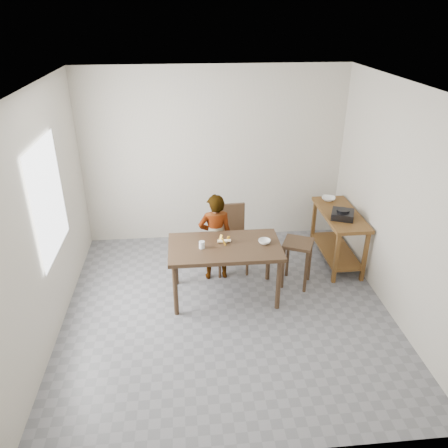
{
  "coord_description": "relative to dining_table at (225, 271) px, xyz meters",
  "views": [
    {
      "loc": [
        -0.47,
        -4.4,
        3.41
      ],
      "look_at": [
        0.0,
        0.4,
        1.0
      ],
      "focal_mm": 35.0,
      "sensor_mm": 36.0,
      "label": 1
    }
  ],
  "objects": [
    {
      "name": "floor",
      "position": [
        0.0,
        -0.3,
        -0.4
      ],
      "size": [
        4.0,
        4.0,
        0.04
      ],
      "primitive_type": "cube",
      "color": "slate",
      "rests_on": "ground"
    },
    {
      "name": "ceiling",
      "position": [
        0.0,
        -0.3,
        2.35
      ],
      "size": [
        4.0,
        4.0,
        0.04
      ],
      "primitive_type": "cube",
      "color": "white",
      "rests_on": "wall_back"
    },
    {
      "name": "wall_back",
      "position": [
        0.0,
        1.72,
        0.98
      ],
      "size": [
        4.0,
        0.04,
        2.7
      ],
      "primitive_type": "cube",
      "color": "beige",
      "rests_on": "ground"
    },
    {
      "name": "wall_front",
      "position": [
        0.0,
        -2.32,
        0.98
      ],
      "size": [
        4.0,
        0.04,
        2.7
      ],
      "primitive_type": "cube",
      "color": "beige",
      "rests_on": "ground"
    },
    {
      "name": "wall_left",
      "position": [
        -2.02,
        -0.3,
        0.98
      ],
      "size": [
        0.04,
        4.0,
        2.7
      ],
      "primitive_type": "cube",
      "color": "beige",
      "rests_on": "ground"
    },
    {
      "name": "wall_right",
      "position": [
        2.02,
        -0.3,
        0.98
      ],
      "size": [
        0.04,
        4.0,
        2.7
      ],
      "primitive_type": "cube",
      "color": "beige",
      "rests_on": "ground"
    },
    {
      "name": "window_pane",
      "position": [
        -1.97,
        -0.1,
        1.12
      ],
      "size": [
        0.02,
        1.1,
        1.3
      ],
      "primitive_type": "cube",
      "color": "white",
      "rests_on": "wall_left"
    },
    {
      "name": "dining_table",
      "position": [
        0.0,
        0.0,
        0.0
      ],
      "size": [
        1.4,
        0.8,
        0.75
      ],
      "primitive_type": null,
      "color": "#3C2919",
      "rests_on": "floor"
    },
    {
      "name": "prep_counter",
      "position": [
        1.72,
        0.7,
        0.03
      ],
      "size": [
        0.5,
        1.2,
        0.8
      ],
      "primitive_type": null,
      "color": "brown",
      "rests_on": "floor"
    },
    {
      "name": "child",
      "position": [
        -0.08,
        0.46,
        0.25
      ],
      "size": [
        0.48,
        0.34,
        1.25
      ],
      "primitive_type": "imported",
      "rotation": [
        0.0,
        0.0,
        3.22
      ],
      "color": "white",
      "rests_on": "floor"
    },
    {
      "name": "dining_chair",
      "position": [
        0.15,
        0.63,
        0.09
      ],
      "size": [
        0.48,
        0.48,
        0.94
      ],
      "primitive_type": null,
      "rotation": [
        0.0,
        0.0,
        0.07
      ],
      "color": "#3C2919",
      "rests_on": "floor"
    },
    {
      "name": "stool",
      "position": [
        0.99,
        0.18,
        -0.05
      ],
      "size": [
        0.49,
        0.49,
        0.65
      ],
      "primitive_type": null,
      "rotation": [
        0.0,
        0.0,
        -0.43
      ],
      "color": "#3C2919",
      "rests_on": "floor"
    },
    {
      "name": "glass_tumbler",
      "position": [
        -0.29,
        -0.03,
        0.42
      ],
      "size": [
        0.08,
        0.08,
        0.09
      ],
      "primitive_type": "cylinder",
      "rotation": [
        0.0,
        0.0,
        0.06
      ],
      "color": "silver",
      "rests_on": "dining_table"
    },
    {
      "name": "small_bowl",
      "position": [
        0.5,
        0.01,
        0.4
      ],
      "size": [
        0.17,
        0.17,
        0.05
      ],
      "primitive_type": "imported",
      "rotation": [
        0.0,
        0.0,
        -0.11
      ],
      "color": "white",
      "rests_on": "dining_table"
    },
    {
      "name": "banana",
      "position": [
        -0.0,
        0.07,
        0.41
      ],
      "size": [
        0.2,
        0.16,
        0.07
      ],
      "primitive_type": null,
      "rotation": [
        0.0,
        0.0,
        -0.13
      ],
      "color": "yellow",
      "rests_on": "dining_table"
    },
    {
      "name": "serving_bowl",
      "position": [
        1.68,
        1.14,
        0.45
      ],
      "size": [
        0.26,
        0.26,
        0.05
      ],
      "primitive_type": "imported",
      "rotation": [
        0.0,
        0.0,
        -0.37
      ],
      "color": "white",
      "rests_on": "prep_counter"
    },
    {
      "name": "gas_burner",
      "position": [
        1.68,
        0.53,
        0.47
      ],
      "size": [
        0.38,
        0.38,
        0.1
      ],
      "primitive_type": "cube",
      "rotation": [
        0.0,
        0.0,
        -0.4
      ],
      "color": "black",
      "rests_on": "prep_counter"
    }
  ]
}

